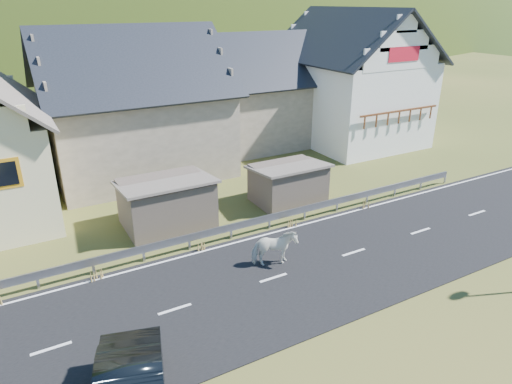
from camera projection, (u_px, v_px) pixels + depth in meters
ground at (273, 279)px, 17.65m from camera, size 160.00×160.00×0.00m
road at (273, 278)px, 17.64m from camera, size 60.00×7.00×0.04m
lane_markings at (273, 278)px, 17.63m from camera, size 60.00×6.60×0.01m
guardrail at (231, 228)px, 20.39m from camera, size 28.10×0.09×0.75m
shed_left at (167, 203)px, 21.56m from camera, size 4.30×3.30×2.40m
shed_right at (288, 184)px, 24.11m from camera, size 3.80×2.90×2.20m
house_stone_a at (132, 96)px, 27.49m from camera, size 10.80×9.80×8.90m
house_stone_b at (260, 84)px, 33.73m from camera, size 9.80×8.80×8.10m
house_white at (350, 72)px, 33.68m from camera, size 8.80×10.80×9.70m
mountain at (39, 86)px, 172.69m from camera, size 440.00×280.00×260.00m
horse at (274, 248)px, 18.22m from camera, size 1.28×1.94×1.51m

